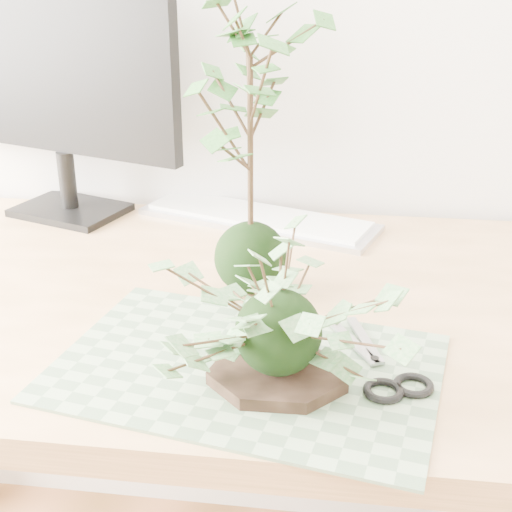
# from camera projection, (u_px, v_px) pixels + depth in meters

# --- Properties ---
(desk) EXTENTS (1.60, 0.70, 0.74)m
(desk) POSITION_uv_depth(u_px,v_px,m) (250.00, 348.00, 1.04)
(desk) COLOR #DFAC77
(desk) RESTS_ON ground_plane
(cutting_mat) EXTENTS (0.49, 0.37, 0.00)m
(cutting_mat) POSITION_uv_depth(u_px,v_px,m) (247.00, 367.00, 0.83)
(cutting_mat) COLOR #506C4E
(cutting_mat) RESTS_ON desk
(stone_dish) EXTENTS (0.17, 0.17, 0.01)m
(stone_dish) POSITION_uv_depth(u_px,v_px,m) (278.00, 375.00, 0.80)
(stone_dish) COLOR black
(stone_dish) RESTS_ON cutting_mat
(ivy_kokedama) EXTENTS (0.34, 0.34, 0.19)m
(ivy_kokedama) POSITION_uv_depth(u_px,v_px,m) (279.00, 295.00, 0.76)
(ivy_kokedama) COLOR black
(ivy_kokedama) RESTS_ON stone_dish
(maple_kokedama) EXTENTS (0.25, 0.25, 0.43)m
(maple_kokedama) POSITION_uv_depth(u_px,v_px,m) (250.00, 77.00, 0.90)
(maple_kokedama) COLOR black
(maple_kokedama) RESTS_ON desk
(keyboard) EXTENTS (0.45, 0.26, 0.02)m
(keyboard) POSITION_uv_depth(u_px,v_px,m) (258.00, 218.00, 1.27)
(keyboard) COLOR #BABBC5
(keyboard) RESTS_ON desk
(monitor) EXTENTS (0.45, 0.19, 0.42)m
(monitor) POSITION_uv_depth(u_px,v_px,m) (58.00, 80.00, 1.22)
(monitor) COLOR black
(monitor) RESTS_ON desk
(scissors) EXTENTS (0.10, 0.19, 0.01)m
(scissors) POSITION_uv_depth(u_px,v_px,m) (379.00, 377.00, 0.80)
(scissors) COLOR gray
(scissors) RESTS_ON cutting_mat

